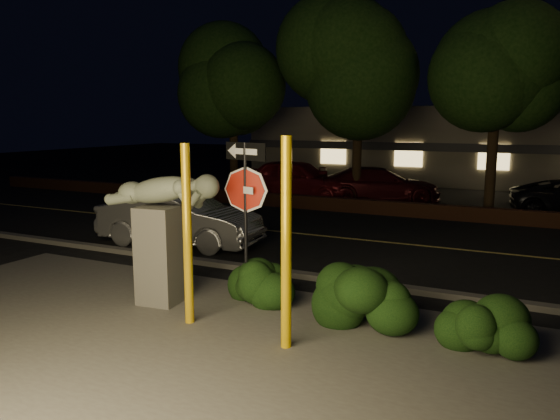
{
  "coord_description": "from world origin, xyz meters",
  "views": [
    {
      "loc": [
        4.18,
        -7.45,
        3.36
      ],
      "look_at": [
        -0.43,
        2.02,
        1.6
      ],
      "focal_mm": 35.0,
      "sensor_mm": 36.0,
      "label": 1
    }
  ],
  "objects_px": {
    "yellow_pole_left": "(187,236)",
    "silver_sedan": "(180,218)",
    "sculpture": "(161,224)",
    "parked_car_red": "(297,179)",
    "yellow_pole_right": "(286,245)",
    "parked_car_darkred": "(379,185)",
    "signpost": "(245,190)"
  },
  "relations": [
    {
      "from": "yellow_pole_right",
      "to": "parked_car_darkred",
      "type": "distance_m",
      "value": 14.95
    },
    {
      "from": "sculpture",
      "to": "parked_car_red",
      "type": "relative_size",
      "value": 0.49
    },
    {
      "from": "sculpture",
      "to": "yellow_pole_left",
      "type": "bearing_deg",
      "value": -37.18
    },
    {
      "from": "yellow_pole_right",
      "to": "sculpture",
      "type": "height_order",
      "value": "yellow_pole_right"
    },
    {
      "from": "yellow_pole_left",
      "to": "parked_car_darkred",
      "type": "height_order",
      "value": "yellow_pole_left"
    },
    {
      "from": "yellow_pole_left",
      "to": "silver_sedan",
      "type": "bearing_deg",
      "value": 127.74
    },
    {
      "from": "parked_car_red",
      "to": "parked_car_darkred",
      "type": "bearing_deg",
      "value": -79.82
    },
    {
      "from": "silver_sedan",
      "to": "parked_car_red",
      "type": "xyz_separation_m",
      "value": [
        -0.68,
        9.17,
        0.12
      ]
    },
    {
      "from": "yellow_pole_left",
      "to": "signpost",
      "type": "xyz_separation_m",
      "value": [
        0.33,
        1.33,
        0.61
      ]
    },
    {
      "from": "yellow_pole_right",
      "to": "parked_car_red",
      "type": "bearing_deg",
      "value": 113.63
    },
    {
      "from": "yellow_pole_left",
      "to": "parked_car_red",
      "type": "xyz_separation_m",
      "value": [
        -4.24,
        13.77,
        -0.64
      ]
    },
    {
      "from": "signpost",
      "to": "silver_sedan",
      "type": "bearing_deg",
      "value": 156.97
    },
    {
      "from": "yellow_pole_left",
      "to": "silver_sedan",
      "type": "distance_m",
      "value": 5.86
    },
    {
      "from": "silver_sedan",
      "to": "parked_car_red",
      "type": "height_order",
      "value": "parked_car_red"
    },
    {
      "from": "yellow_pole_left",
      "to": "silver_sedan",
      "type": "relative_size",
      "value": 0.67
    },
    {
      "from": "yellow_pole_left",
      "to": "sculpture",
      "type": "bearing_deg",
      "value": 148.3
    },
    {
      "from": "yellow_pole_left",
      "to": "silver_sedan",
      "type": "height_order",
      "value": "yellow_pole_left"
    },
    {
      "from": "sculpture",
      "to": "parked_car_red",
      "type": "xyz_separation_m",
      "value": [
        -3.23,
        13.14,
        -0.64
      ]
    },
    {
      "from": "silver_sedan",
      "to": "parked_car_red",
      "type": "bearing_deg",
      "value": 0.15
    },
    {
      "from": "signpost",
      "to": "yellow_pole_right",
      "type": "bearing_deg",
      "value": -27.81
    },
    {
      "from": "signpost",
      "to": "parked_car_darkred",
      "type": "height_order",
      "value": "signpost"
    },
    {
      "from": "silver_sedan",
      "to": "parked_car_darkred",
      "type": "bearing_deg",
      "value": -19.2
    },
    {
      "from": "yellow_pole_right",
      "to": "parked_car_darkred",
      "type": "height_order",
      "value": "yellow_pole_right"
    },
    {
      "from": "yellow_pole_left",
      "to": "sculpture",
      "type": "relative_size",
      "value": 1.23
    },
    {
      "from": "sculpture",
      "to": "silver_sedan",
      "type": "distance_m",
      "value": 4.77
    },
    {
      "from": "signpost",
      "to": "parked_car_red",
      "type": "xyz_separation_m",
      "value": [
        -4.58,
        12.44,
        -1.25
      ]
    },
    {
      "from": "signpost",
      "to": "parked_car_red",
      "type": "distance_m",
      "value": 13.31
    },
    {
      "from": "yellow_pole_right",
      "to": "signpost",
      "type": "xyz_separation_m",
      "value": [
        -1.53,
        1.52,
        0.53
      ]
    },
    {
      "from": "silver_sedan",
      "to": "signpost",
      "type": "bearing_deg",
      "value": -134.16
    },
    {
      "from": "yellow_pole_left",
      "to": "yellow_pole_right",
      "type": "xyz_separation_m",
      "value": [
        1.87,
        -0.19,
        0.07
      ]
    },
    {
      "from": "yellow_pole_right",
      "to": "silver_sedan",
      "type": "xyz_separation_m",
      "value": [
        -5.42,
        4.79,
        -0.83
      ]
    },
    {
      "from": "signpost",
      "to": "sculpture",
      "type": "bearing_deg",
      "value": -135.61
    }
  ]
}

